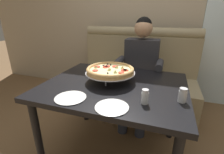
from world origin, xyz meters
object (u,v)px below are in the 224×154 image
object	(u,v)px
diner_main	(140,66)
pizza	(110,70)
shaker_oregano	(182,96)
dining_table	(114,93)
plate_near_left	(70,97)
shaker_parmesan	(145,98)
plate_near_right	(112,106)
booth_bench	(135,81)

from	to	relation	value
diner_main	pizza	world-z (taller)	diner_main
shaker_oregano	dining_table	bearing A→B (deg)	164.40
dining_table	plate_near_left	xyz separation A→B (m)	(-0.21, -0.35, 0.10)
dining_table	plate_near_left	bearing A→B (deg)	-121.37
shaker_oregano	plate_near_left	distance (m)	0.77
pizza	dining_table	bearing A→B (deg)	-40.43
shaker_parmesan	shaker_oregano	bearing A→B (deg)	23.81
plate_near_right	plate_near_left	bearing A→B (deg)	175.54
shaker_parmesan	plate_near_right	world-z (taller)	shaker_parmesan
shaker_parmesan	plate_near_right	size ratio (longest dim) A/B	0.46
plate_near_left	pizza	bearing A→B (deg)	68.10
dining_table	shaker_parmesan	size ratio (longest dim) A/B	11.78
diner_main	pizza	distance (m)	0.67
plate_near_left	plate_near_right	bearing A→B (deg)	-4.46
shaker_oregano	plate_near_left	world-z (taller)	shaker_oregano
dining_table	shaker_oregano	world-z (taller)	shaker_oregano
dining_table	diner_main	size ratio (longest dim) A/B	0.93
booth_bench	pizza	size ratio (longest dim) A/B	3.79
diner_main	shaker_oregano	distance (m)	0.93
dining_table	pizza	world-z (taller)	pizza
dining_table	diner_main	world-z (taller)	diner_main
diner_main	shaker_oregano	xyz separation A→B (m)	(0.43, -0.83, 0.07)
shaker_oregano	pizza	bearing A→B (deg)	161.62
shaker_oregano	plate_near_right	distance (m)	0.48
shaker_parmesan	plate_near_left	bearing A→B (deg)	-169.12
plate_near_right	pizza	bearing A→B (deg)	110.80
dining_table	diner_main	bearing A→B (deg)	81.49
diner_main	plate_near_right	world-z (taller)	diner_main
plate_near_right	booth_bench	bearing A→B (deg)	94.57
booth_bench	plate_near_right	size ratio (longest dim) A/B	7.54
pizza	shaker_oregano	distance (m)	0.62
dining_table	shaker_parmesan	xyz separation A→B (m)	(0.29, -0.25, 0.13)
booth_bench	plate_near_left	distance (m)	1.36
shaker_oregano	shaker_parmesan	bearing A→B (deg)	-156.19
pizza	plate_near_right	world-z (taller)	pizza
pizza	shaker_parmesan	distance (m)	0.46
pizza	shaker_parmesan	size ratio (longest dim) A/B	4.30
dining_table	shaker_oregano	distance (m)	0.56
pizza	plate_near_left	distance (m)	0.43
dining_table	plate_near_left	world-z (taller)	plate_near_left
booth_bench	plate_near_right	distance (m)	1.37
diner_main	plate_near_left	size ratio (longest dim) A/B	5.74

